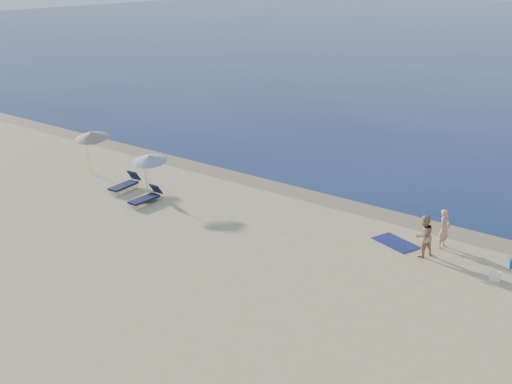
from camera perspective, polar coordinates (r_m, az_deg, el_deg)
wet_sand_strip at (r=29.01m, az=9.53°, el=-1.48°), size 240.00×1.60×0.00m
person_left at (r=25.58m, az=16.40°, el=-3.16°), size 0.41×0.59×1.56m
person_right at (r=24.66m, az=14.68°, el=-3.78°), size 0.92×0.99×1.63m
beach_towel at (r=25.80m, az=12.32°, el=-4.43°), size 2.00×1.50×0.03m
white_bag at (r=23.87m, az=20.48°, el=-7.02°), size 0.40×0.36×0.30m
umbrella_near at (r=30.12m, az=-9.45°, el=2.97°), size 2.11×2.13×2.11m
umbrella_far at (r=34.03m, az=-14.42°, el=4.92°), size 2.30×2.31×2.34m
lounger_left at (r=31.54m, az=-11.54°, el=0.71°), size 0.77×1.82×0.78m
lounger_right at (r=29.62m, az=-9.73°, el=-0.47°), size 0.58×1.72×0.75m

